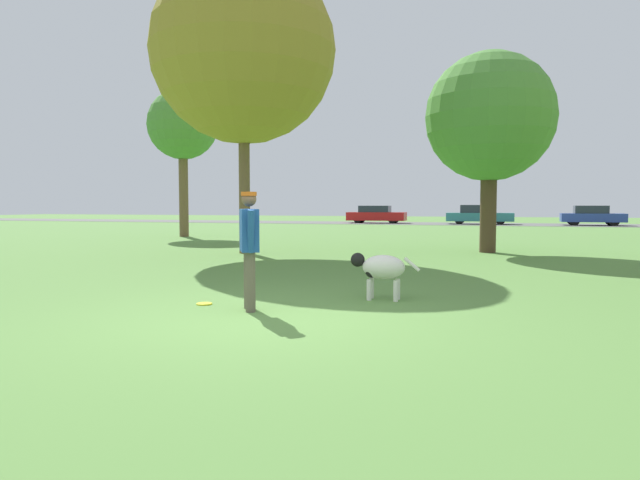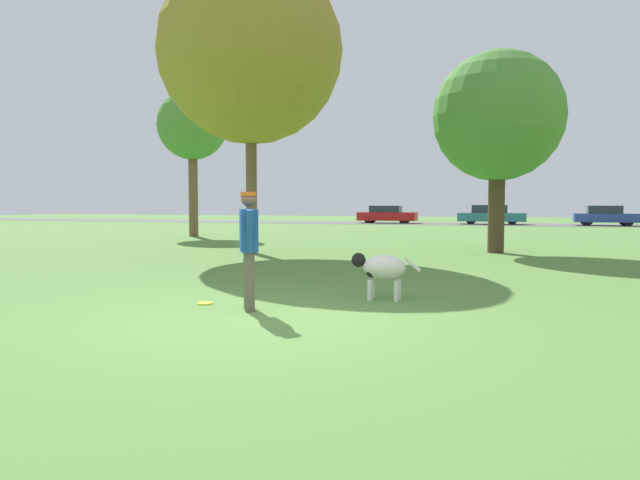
{
  "view_description": "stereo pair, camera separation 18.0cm",
  "coord_description": "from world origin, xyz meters",
  "px_view_note": "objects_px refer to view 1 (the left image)",
  "views": [
    {
      "loc": [
        2.74,
        -6.38,
        1.39
      ],
      "look_at": [
        0.37,
        1.08,
        0.9
      ],
      "focal_mm": 32.0,
      "sensor_mm": 36.0,
      "label": 1
    },
    {
      "loc": [
        2.91,
        -6.33,
        1.39
      ],
      "look_at": [
        0.37,
        1.08,
        0.9
      ],
      "focal_mm": 32.0,
      "sensor_mm": 36.0,
      "label": 2
    }
  ],
  "objects_px": {
    "dog": "(380,268)",
    "tree_near_left": "(243,51)",
    "frisbee": "(204,304)",
    "person": "(249,240)",
    "parked_car_teal": "(479,215)",
    "parked_car_red": "(376,215)",
    "tree_far_left": "(183,126)",
    "tree_mid_center": "(490,118)",
    "parked_car_blue": "(592,216)"
  },
  "relations": [
    {
      "from": "dog",
      "to": "tree_near_left",
      "type": "relative_size",
      "value": 0.12
    },
    {
      "from": "frisbee",
      "to": "tree_near_left",
      "type": "bearing_deg",
      "value": 111.27
    },
    {
      "from": "person",
      "to": "frisbee",
      "type": "relative_size",
      "value": 7.07
    },
    {
      "from": "parked_car_teal",
      "to": "parked_car_red",
      "type": "bearing_deg",
      "value": 177.38
    },
    {
      "from": "parked_car_teal",
      "to": "frisbee",
      "type": "bearing_deg",
      "value": -94.97
    },
    {
      "from": "tree_near_left",
      "to": "tree_far_left",
      "type": "relative_size",
      "value": 1.31
    },
    {
      "from": "dog",
      "to": "tree_mid_center",
      "type": "xyz_separation_m",
      "value": [
        1.31,
        9.07,
        3.41
      ]
    },
    {
      "from": "tree_near_left",
      "to": "parked_car_blue",
      "type": "height_order",
      "value": "tree_near_left"
    },
    {
      "from": "dog",
      "to": "parked_car_red",
      "type": "bearing_deg",
      "value": -79.14
    },
    {
      "from": "tree_far_left",
      "to": "parked_car_teal",
      "type": "relative_size",
      "value": 1.38
    },
    {
      "from": "frisbee",
      "to": "tree_mid_center",
      "type": "relative_size",
      "value": 0.04
    },
    {
      "from": "tree_far_left",
      "to": "parked_car_blue",
      "type": "xyz_separation_m",
      "value": [
        18.85,
        19.56,
        -4.11
      ]
    },
    {
      "from": "dog",
      "to": "tree_near_left",
      "type": "height_order",
      "value": "tree_near_left"
    },
    {
      "from": "dog",
      "to": "parked_car_red",
      "type": "height_order",
      "value": "parked_car_red"
    },
    {
      "from": "dog",
      "to": "tree_mid_center",
      "type": "bearing_deg",
      "value": -99.45
    },
    {
      "from": "frisbee",
      "to": "parked_car_teal",
      "type": "relative_size",
      "value": 0.05
    },
    {
      "from": "dog",
      "to": "parked_car_blue",
      "type": "distance_m",
      "value": 34.0
    },
    {
      "from": "person",
      "to": "tree_near_left",
      "type": "xyz_separation_m",
      "value": [
        -3.83,
        8.03,
        4.76
      ]
    },
    {
      "from": "parked_car_red",
      "to": "tree_mid_center",
      "type": "bearing_deg",
      "value": -71.93
    },
    {
      "from": "dog",
      "to": "parked_car_blue",
      "type": "xyz_separation_m",
      "value": [
        7.42,
        33.18,
        0.19
      ]
    },
    {
      "from": "person",
      "to": "frisbee",
      "type": "height_order",
      "value": "person"
    },
    {
      "from": "tree_far_left",
      "to": "parked_car_red",
      "type": "distance_m",
      "value": 20.89
    },
    {
      "from": "parked_car_blue",
      "to": "frisbee",
      "type": "bearing_deg",
      "value": -104.92
    },
    {
      "from": "tree_mid_center",
      "to": "parked_car_red",
      "type": "distance_m",
      "value": 26.22
    },
    {
      "from": "person",
      "to": "tree_far_left",
      "type": "distance_m",
      "value": 18.37
    },
    {
      "from": "tree_near_left",
      "to": "tree_mid_center",
      "type": "distance_m",
      "value": 7.25
    },
    {
      "from": "dog",
      "to": "tree_near_left",
      "type": "distance_m",
      "value": 10.01
    },
    {
      "from": "person",
      "to": "frisbee",
      "type": "xyz_separation_m",
      "value": [
        -0.78,
        0.2,
        -0.91
      ]
    },
    {
      "from": "dog",
      "to": "person",
      "type": "bearing_deg",
      "value": 40.88
    },
    {
      "from": "person",
      "to": "parked_car_teal",
      "type": "height_order",
      "value": "person"
    },
    {
      "from": "tree_mid_center",
      "to": "tree_far_left",
      "type": "xyz_separation_m",
      "value": [
        -12.74,
        4.55,
        0.89
      ]
    },
    {
      "from": "tree_near_left",
      "to": "parked_car_blue",
      "type": "bearing_deg",
      "value": 64.34
    },
    {
      "from": "tree_mid_center",
      "to": "parked_car_teal",
      "type": "height_order",
      "value": "tree_mid_center"
    },
    {
      "from": "parked_car_blue",
      "to": "tree_mid_center",
      "type": "bearing_deg",
      "value": -103.39
    },
    {
      "from": "person",
      "to": "tree_mid_center",
      "type": "xyz_separation_m",
      "value": [
        2.78,
        10.4,
        2.95
      ]
    },
    {
      "from": "tree_near_left",
      "to": "frisbee",
      "type": "bearing_deg",
      "value": -68.73
    },
    {
      "from": "tree_far_left",
      "to": "parked_car_red",
      "type": "relative_size",
      "value": 1.46
    },
    {
      "from": "tree_near_left",
      "to": "parked_car_red",
      "type": "relative_size",
      "value": 1.91
    },
    {
      "from": "parked_car_blue",
      "to": "person",
      "type": "bearing_deg",
      "value": -103.62
    },
    {
      "from": "person",
      "to": "dog",
      "type": "distance_m",
      "value": 2.04
    },
    {
      "from": "frisbee",
      "to": "tree_far_left",
      "type": "relative_size",
      "value": 0.03
    },
    {
      "from": "person",
      "to": "tree_near_left",
      "type": "distance_m",
      "value": 10.09
    },
    {
      "from": "person",
      "to": "parked_car_blue",
      "type": "relative_size",
      "value": 0.4
    },
    {
      "from": "frisbee",
      "to": "parked_car_blue",
      "type": "xyz_separation_m",
      "value": [
        9.67,
        34.31,
        0.64
      ]
    },
    {
      "from": "parked_car_teal",
      "to": "tree_near_left",
      "type": "bearing_deg",
      "value": -102.56
    },
    {
      "from": "tree_far_left",
      "to": "parked_car_blue",
      "type": "bearing_deg",
      "value": 46.06
    },
    {
      "from": "dog",
      "to": "parked_car_teal",
      "type": "bearing_deg",
      "value": -91.62
    },
    {
      "from": "tree_far_left",
      "to": "parked_car_blue",
      "type": "relative_size",
      "value": 1.61
    },
    {
      "from": "tree_far_left",
      "to": "dog",
      "type": "bearing_deg",
      "value": -49.98
    },
    {
      "from": "parked_car_red",
      "to": "frisbee",
      "type": "bearing_deg",
      "value": -82.94
    }
  ]
}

